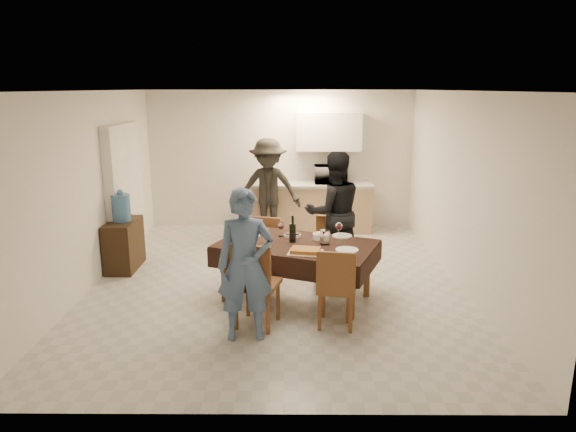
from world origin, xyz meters
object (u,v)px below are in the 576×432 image
at_px(water_jug, 121,208).
at_px(water_pitcher, 325,237).
at_px(person_near, 245,265).
at_px(person_far, 334,212).
at_px(wine_bottle, 293,229).
at_px(microwave, 331,174).
at_px(person_kitchen, 268,189).
at_px(savoury_tart, 305,251).
at_px(dining_table, 297,246).
at_px(console, 124,245).

distance_m(water_jug, water_pitcher, 3.14).
bearing_deg(person_near, person_far, 56.62).
distance_m(wine_bottle, person_near, 1.21).
xyz_separation_m(wine_bottle, person_near, (-0.50, -1.10, -0.09)).
relative_size(water_jug, microwave, 0.67).
xyz_separation_m(water_pitcher, person_kitchen, (-0.83, 2.86, 0.05)).
distance_m(wine_bottle, savoury_tart, 0.48).
height_order(water_pitcher, savoury_tart, water_pitcher).
relative_size(water_pitcher, savoury_tart, 0.46).
relative_size(savoury_tart, person_kitchen, 0.22).
bearing_deg(dining_table, microwave, 100.28).
relative_size(microwave, person_kitchen, 0.33).
distance_m(water_pitcher, microwave, 3.34).
bearing_deg(dining_table, person_near, -95.84).
distance_m(console, person_far, 3.15).
bearing_deg(person_near, dining_table, 56.62).
bearing_deg(person_kitchen, person_far, -59.79).
xyz_separation_m(person_near, person_kitchen, (0.07, 3.86, 0.07)).
xyz_separation_m(dining_table, console, (-2.56, 1.13, -0.34)).
xyz_separation_m(water_jug, microwave, (3.22, 2.13, 0.14)).
bearing_deg(console, person_near, -47.36).
relative_size(person_near, person_kitchen, 0.92).
relative_size(water_jug, savoury_tart, 1.00).
bearing_deg(water_jug, person_near, -47.36).
relative_size(savoury_tart, person_far, 0.22).
height_order(savoury_tart, person_kitchen, person_kitchen).
height_order(water_jug, person_far, person_far).
height_order(wine_bottle, water_pitcher, wine_bottle).
distance_m(water_pitcher, savoury_tart, 0.42).
height_order(savoury_tart, person_far, person_far).
relative_size(console, savoury_tart, 1.99).
distance_m(console, water_pitcher, 3.17).
relative_size(microwave, person_near, 0.36).
bearing_deg(console, dining_table, -23.83).
bearing_deg(person_near, savoury_tart, 40.13).
bearing_deg(person_kitchen, savoury_tart, -79.77).
xyz_separation_m(dining_table, water_jug, (-2.56, 1.13, 0.22)).
bearing_deg(water_jug, water_pitcher, -22.08).
distance_m(microwave, person_kitchen, 1.24).
height_order(water_jug, savoury_tart, water_jug).
relative_size(water_pitcher, person_near, 0.11).
relative_size(console, person_far, 0.45).
distance_m(savoury_tart, person_near, 0.93).
bearing_deg(savoury_tart, wine_bottle, 109.23).
distance_m(person_far, person_kitchen, 2.04).
bearing_deg(person_far, water_jug, -14.61).
relative_size(dining_table, water_jug, 5.50).
relative_size(water_pitcher, person_kitchen, 0.10).
bearing_deg(dining_table, person_far, 84.16).
xyz_separation_m(person_near, person_far, (1.10, 2.10, 0.06)).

